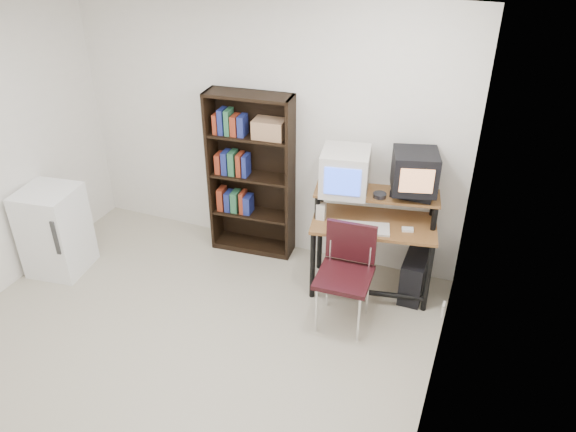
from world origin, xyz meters
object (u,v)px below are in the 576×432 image
at_px(bookshelf, 252,173).
at_px(school_chair, 347,265).
at_px(computer_desk, 374,227).
at_px(crt_tv, 415,171).
at_px(mini_fridge, 55,231).
at_px(pc_tower, 414,276).
at_px(crt_monitor, 345,171).

bearing_deg(bookshelf, school_chair, -36.71).
distance_m(computer_desk, crt_tv, 0.63).
bearing_deg(computer_desk, crt_tv, 13.38).
bearing_deg(school_chair, mini_fridge, -176.52).
xyz_separation_m(computer_desk, pc_tower, (0.41, 0.04, -0.47)).
height_order(computer_desk, pc_tower, computer_desk).
distance_m(computer_desk, pc_tower, 0.63).
distance_m(pc_tower, mini_fridge, 3.50).
height_order(crt_tv, school_chair, crt_tv).
relative_size(computer_desk, mini_fridge, 1.36).
relative_size(crt_monitor, school_chair, 0.53).
bearing_deg(computer_desk, crt_monitor, 163.81).
bearing_deg(crt_monitor, bookshelf, 158.30).
bearing_deg(school_chair, pc_tower, 44.52).
relative_size(pc_tower, school_chair, 0.49).
height_order(computer_desk, crt_tv, crt_tv).
bearing_deg(pc_tower, mini_fridge, -165.13).
xyz_separation_m(bookshelf, mini_fridge, (-1.64, -1.08, -0.44)).
bearing_deg(bookshelf, pc_tower, -11.65).
relative_size(crt_tv, bookshelf, 0.27).
xyz_separation_m(computer_desk, crt_monitor, (-0.31, 0.03, 0.49)).
height_order(school_chair, bookshelf, bookshelf).
distance_m(school_chair, bookshelf, 1.48).
bearing_deg(crt_monitor, mini_fridge, -172.00).
bearing_deg(pc_tower, bookshelf, 173.70).
distance_m(crt_monitor, bookshelf, 1.08).
xyz_separation_m(crt_monitor, crt_tv, (0.59, 0.10, 0.06)).
relative_size(crt_monitor, mini_fridge, 0.55).
relative_size(crt_tv, school_chair, 0.51).
bearing_deg(school_chair, crt_monitor, 107.96).
bearing_deg(crt_tv, school_chair, -136.19).
bearing_deg(crt_tv, pc_tower, -51.45).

